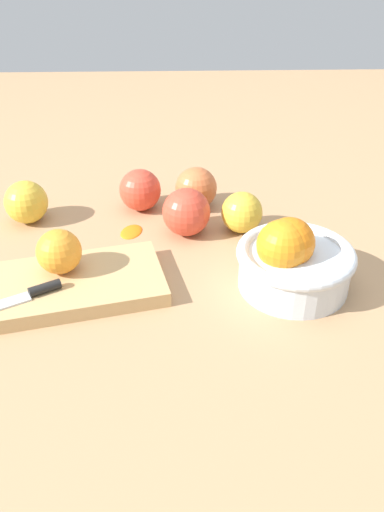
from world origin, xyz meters
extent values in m
plane|color=tan|center=(0.00, 0.00, 0.00)|extent=(2.40, 2.40, 0.00)
cylinder|color=silver|center=(-0.18, 0.06, 0.03)|extent=(0.16, 0.16, 0.06)
torus|color=silver|center=(-0.18, 0.06, 0.06)|extent=(0.17, 0.17, 0.02)
sphere|color=orange|center=(-0.16, 0.06, 0.07)|extent=(0.08, 0.08, 0.08)
sphere|color=orange|center=(-0.17, 0.06, 0.07)|extent=(0.07, 0.07, 0.07)
cube|color=tan|center=(0.14, 0.06, 0.01)|extent=(0.29, 0.20, 0.02)
sphere|color=orange|center=(0.16, 0.04, 0.06)|extent=(0.07, 0.07, 0.07)
cylinder|color=black|center=(0.18, 0.10, 0.03)|extent=(0.05, 0.03, 0.01)
sphere|color=#D6422D|center=(0.06, -0.19, 0.04)|extent=(0.08, 0.08, 0.08)
sphere|color=gold|center=(-0.12, -0.11, 0.04)|extent=(0.07, 0.07, 0.07)
sphere|color=#CC6638|center=(-0.04, -0.20, 0.04)|extent=(0.08, 0.08, 0.08)
sphere|color=gold|center=(0.26, -0.15, 0.04)|extent=(0.08, 0.08, 0.08)
sphere|color=#D6422D|center=(-0.02, -0.10, 0.04)|extent=(0.08, 0.08, 0.08)
ellipsoid|color=orange|center=(0.07, -0.11, 0.00)|extent=(0.05, 0.06, 0.01)
camera|label=1|loc=(-0.01, 0.70, 0.48)|focal=37.32mm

